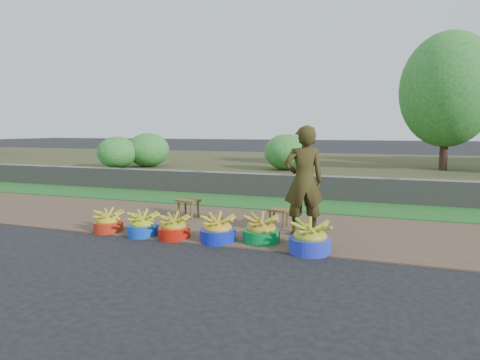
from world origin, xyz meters
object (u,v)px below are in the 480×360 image
(stool_left, at_px, (188,203))
(basin_c, at_px, (174,228))
(basin_d, at_px, (218,230))
(stool_right, at_px, (279,212))
(basin_f, at_px, (310,239))
(basin_e, at_px, (261,231))
(basin_b, at_px, (143,225))
(basin_a, at_px, (108,222))
(vendor_woman, at_px, (304,181))

(stool_left, bearing_deg, basin_c, -72.74)
(basin_d, xyz_separation_m, stool_left, (-1.06, 1.21, 0.11))
(stool_right, bearing_deg, basin_f, -60.03)
(basin_e, bearing_deg, basin_b, -173.52)
(stool_right, bearing_deg, stool_left, 177.83)
(basin_a, xyz_separation_m, vendor_woman, (2.90, 0.71, 0.68))
(basin_b, height_order, basin_f, basin_f)
(vendor_woman, bearing_deg, stool_left, -35.51)
(basin_d, bearing_deg, vendor_woman, 32.07)
(basin_d, relative_size, vendor_woman, 0.31)
(basin_c, distance_m, vendor_woman, 2.01)
(basin_c, relative_size, stool_right, 1.34)
(basin_b, relative_size, basin_c, 1.02)
(basin_b, relative_size, basin_e, 0.91)
(basin_a, bearing_deg, stool_right, 26.01)
(basin_d, bearing_deg, basin_f, -3.45)
(basin_b, height_order, basin_c, basin_b)
(basin_c, bearing_deg, basin_b, -178.56)
(basin_e, bearing_deg, basin_a, -175.71)
(basin_c, relative_size, basin_f, 0.86)
(basin_c, bearing_deg, basin_a, 179.59)
(basin_b, relative_size, basin_d, 0.94)
(basin_f, xyz_separation_m, stool_left, (-2.37, 1.29, 0.10))
(basin_e, bearing_deg, basin_f, -17.59)
(basin_a, height_order, basin_e, basin_e)
(stool_left, height_order, vendor_woman, vendor_woman)
(basin_e, distance_m, basin_f, 0.75)
(basin_d, relative_size, stool_right, 1.46)
(basin_a, distance_m, basin_e, 2.42)
(basin_d, xyz_separation_m, stool_right, (0.60, 1.15, 0.07))
(basin_e, bearing_deg, stool_right, 89.62)
(basin_b, relative_size, vendor_woman, 0.29)
(basin_c, bearing_deg, basin_d, 3.60)
(stool_left, relative_size, vendor_woman, 0.26)
(stool_right, xyz_separation_m, vendor_woman, (0.48, -0.47, 0.59))
(basin_f, height_order, vendor_woman, vendor_woman)
(basin_a, relative_size, basin_f, 0.83)
(basin_b, bearing_deg, vendor_woman, 17.94)
(basin_b, bearing_deg, stool_right, 33.91)
(stool_right, relative_size, vendor_woman, 0.21)
(basin_b, height_order, basin_e, basin_e)
(stool_right, bearing_deg, basin_a, -153.99)
(basin_d, height_order, vendor_woman, vendor_woman)
(vendor_woman, bearing_deg, basin_d, 10.48)
(basin_c, height_order, stool_left, basin_c)
(basin_b, bearing_deg, basin_c, 1.44)
(stool_right, bearing_deg, basin_b, -146.09)
(basin_e, bearing_deg, vendor_woman, 47.53)
(basin_e, distance_m, stool_right, 1.00)
(basin_d, height_order, stool_left, basin_d)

